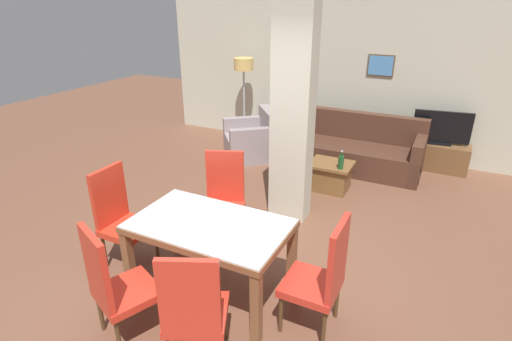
% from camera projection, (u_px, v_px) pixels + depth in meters
% --- Properties ---
extents(ground_plane, '(18.00, 18.00, 0.00)m').
position_uv_depth(ground_plane, '(213.00, 289.00, 3.95)').
color(ground_plane, brown).
extents(back_wall, '(7.20, 0.09, 2.70)m').
position_uv_depth(back_wall, '(345.00, 77.00, 7.14)').
color(back_wall, beige).
rests_on(back_wall, ground_plane).
extents(divider_pillar, '(0.48, 0.29, 2.70)m').
position_uv_depth(divider_pillar, '(293.00, 116.00, 4.80)').
color(divider_pillar, beige).
rests_on(divider_pillar, ground_plane).
extents(dining_table, '(1.45, 0.87, 0.77)m').
position_uv_depth(dining_table, '(210.00, 239.00, 3.72)').
color(dining_table, brown).
rests_on(dining_table, ground_plane).
extents(dining_chair_near_right, '(0.61, 0.61, 1.07)m').
position_uv_depth(dining_chair_near_right, '(194.00, 309.00, 2.93)').
color(dining_chair_near_right, red).
rests_on(dining_chair_near_right, ground_plane).
extents(dining_chair_far_left, '(0.60, 0.60, 1.07)m').
position_uv_depth(dining_chair_far_left, '(224.00, 196.00, 4.59)').
color(dining_chair_far_left, red).
rests_on(dining_chair_far_left, ground_plane).
extents(dining_chair_head_right, '(0.46, 0.46, 1.07)m').
position_uv_depth(dining_chair_head_right, '(322.00, 275.00, 3.28)').
color(dining_chair_head_right, red).
rests_on(dining_chair_head_right, ground_plane).
extents(dining_chair_near_left, '(0.60, 0.60, 1.07)m').
position_uv_depth(dining_chair_near_left, '(115.00, 284.00, 3.18)').
color(dining_chair_near_left, red).
rests_on(dining_chair_near_left, ground_plane).
extents(dining_chair_head_left, '(0.46, 0.46, 1.07)m').
position_uv_depth(dining_chair_head_left, '(120.00, 215.00, 4.19)').
color(dining_chair_head_left, red).
rests_on(dining_chair_head_left, ground_plane).
extents(sofa, '(2.14, 0.88, 0.89)m').
position_uv_depth(sofa, '(355.00, 151.00, 6.69)').
color(sofa, '#4D2D20').
rests_on(sofa, ground_plane).
extents(armchair, '(1.20, 1.20, 0.86)m').
position_uv_depth(armchair, '(253.00, 141.00, 7.13)').
color(armchair, gray).
rests_on(armchair, ground_plane).
extents(coffee_table, '(0.62, 0.52, 0.42)m').
position_uv_depth(coffee_table, '(330.00, 176.00, 5.95)').
color(coffee_table, brown).
rests_on(coffee_table, ground_plane).
extents(bottle, '(0.08, 0.08, 0.27)m').
position_uv_depth(bottle, '(341.00, 162.00, 5.64)').
color(bottle, '#194C23').
rests_on(bottle, coffee_table).
extents(tv_stand, '(0.99, 0.40, 0.45)m').
position_uv_depth(tv_stand, '(436.00, 156.00, 6.66)').
color(tv_stand, brown).
rests_on(tv_stand, ground_plane).
extents(tv_screen, '(0.88, 0.25, 0.54)m').
position_uv_depth(tv_screen, '(442.00, 128.00, 6.46)').
color(tv_screen, black).
rests_on(tv_screen, tv_stand).
extents(floor_lamp, '(0.37, 0.37, 1.63)m').
position_uv_depth(floor_lamp, '(244.00, 72.00, 7.50)').
color(floor_lamp, '#B7B7BC').
rests_on(floor_lamp, ground_plane).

